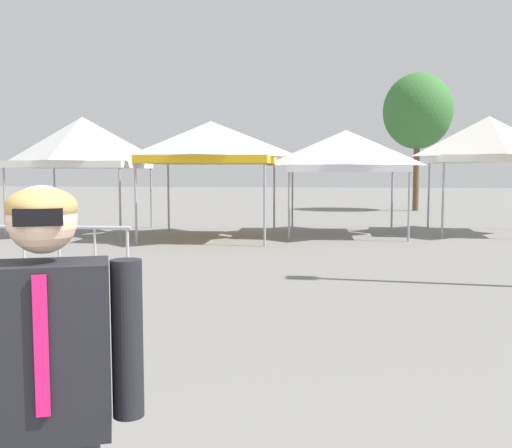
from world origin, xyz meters
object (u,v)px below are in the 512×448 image
Objects in this scene: canopy_tent_far_right at (211,143)px; canopy_tent_right_of_center at (488,140)px; canopy_tent_behind_left at (83,143)px; canopy_tent_behind_center at (346,151)px; tree_behind_tents_left at (418,111)px; person_foreground at (48,403)px; crowd_barrier_by_lift at (59,248)px.

canopy_tent_far_right is 1.02× the size of canopy_tent_right_of_center.
canopy_tent_behind_center is (7.83, 0.37, -0.28)m from canopy_tent_behind_left.
tree_behind_tents_left is (-0.64, 10.47, 1.89)m from canopy_tent_right_of_center.
tree_behind_tents_left is (4.79, 26.67, 3.64)m from person_foreground.
canopy_tent_behind_left is 0.56× the size of tree_behind_tents_left.
canopy_tent_behind_left is 1.05× the size of canopy_tent_behind_center.
canopy_tent_behind_center is at bearing -107.28° from tree_behind_tents_left.
canopy_tent_right_of_center reaches higher than crowd_barrier_by_lift.
canopy_tent_behind_left reaches higher than canopy_tent_far_right.
crowd_barrier_by_lift is at bearing -93.45° from canopy_tent_far_right.
canopy_tent_right_of_center is 17.17m from person_foreground.
crowd_barrier_by_lift is (3.67, -9.06, -1.96)m from canopy_tent_behind_left.
canopy_tent_behind_center is 4.26m from canopy_tent_right_of_center.
tree_behind_tents_left is (7.19, 12.74, 2.04)m from canopy_tent_far_right.
person_foreground is at bearing -100.18° from tree_behind_tents_left.
canopy_tent_behind_left is at bearing -134.14° from tree_behind_tents_left.
crowd_barrier_by_lift is (-0.48, -8.02, -1.88)m from canopy_tent_far_right.
tree_behind_tents_left is 3.08× the size of crowd_barrier_by_lift.
canopy_tent_behind_center is at bearing 66.22° from crowd_barrier_by_lift.
tree_behind_tents_left is at bearing 69.70° from crowd_barrier_by_lift.
canopy_tent_far_right is 14.23m from person_foreground.
canopy_tent_right_of_center is 13.38m from crowd_barrier_by_lift.
canopy_tent_behind_center is (3.67, 1.42, -0.20)m from canopy_tent_far_right.
tree_behind_tents_left reaches higher than person_foreground.
canopy_tent_far_right is at bearing 86.55° from crowd_barrier_by_lift.
canopy_tent_right_of_center is at bearing 51.03° from crowd_barrier_by_lift.
crowd_barrier_by_lift is at bearing -67.95° from canopy_tent_behind_left.
person_foreground is (6.56, -14.98, -1.67)m from canopy_tent_behind_left.
person_foreground is at bearing -63.95° from crowd_barrier_by_lift.
tree_behind_tents_left reaches higher than canopy_tent_right_of_center.
person_foreground is 27.34m from tree_behind_tents_left.
canopy_tent_right_of_center is 0.54× the size of tree_behind_tents_left.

